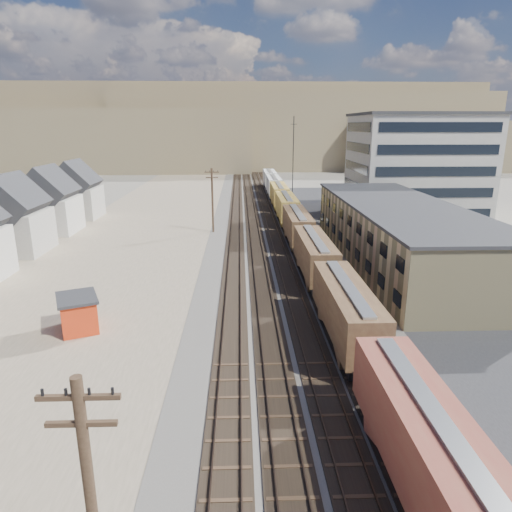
{
  "coord_description": "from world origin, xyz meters",
  "views": [
    {
      "loc": [
        -4.24,
        -28.55,
        16.2
      ],
      "look_at": [
        -2.6,
        17.59,
        3.0
      ],
      "focal_mm": 32.0,
      "sensor_mm": 36.0,
      "label": 1
    }
  ],
  "objects_px": {
    "maintenance_shed": "(78,313)",
    "parked_car_blue": "(379,217)",
    "freight_train": "(291,215)",
    "utility_pole_north": "(212,199)"
  },
  "relations": [
    {
      "from": "parked_car_blue",
      "to": "maintenance_shed",
      "type": "bearing_deg",
      "value": -152.65
    },
    {
      "from": "freight_train",
      "to": "utility_pole_north",
      "type": "xyz_separation_m",
      "value": [
        -12.3,
        0.52,
        2.5
      ]
    },
    {
      "from": "maintenance_shed",
      "to": "parked_car_blue",
      "type": "xyz_separation_m",
      "value": [
        37.63,
        42.62,
        -0.69
      ]
    },
    {
      "from": "maintenance_shed",
      "to": "parked_car_blue",
      "type": "height_order",
      "value": "maintenance_shed"
    },
    {
      "from": "freight_train",
      "to": "parked_car_blue",
      "type": "xyz_separation_m",
      "value": [
        16.27,
        7.65,
        -2.0
      ]
    },
    {
      "from": "maintenance_shed",
      "to": "parked_car_blue",
      "type": "bearing_deg",
      "value": 48.55
    },
    {
      "from": "maintenance_shed",
      "to": "freight_train",
      "type": "bearing_deg",
      "value": 58.58
    },
    {
      "from": "freight_train",
      "to": "maintenance_shed",
      "type": "bearing_deg",
      "value": -121.42
    },
    {
      "from": "freight_train",
      "to": "maintenance_shed",
      "type": "relative_size",
      "value": 24.74
    },
    {
      "from": "utility_pole_north",
      "to": "maintenance_shed",
      "type": "distance_m",
      "value": 36.82
    }
  ]
}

